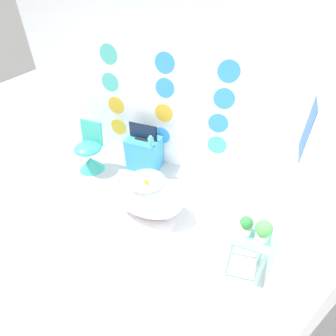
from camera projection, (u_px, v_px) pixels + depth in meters
name	position (u px, v px, depth m)	size (l,w,h in m)	color
ground_plane	(90.00, 266.00, 3.01)	(12.00, 12.00, 0.00)	silver
wall_back_dotted	(164.00, 90.00, 3.82)	(4.74, 0.05, 2.60)	white
wall_right	(304.00, 159.00, 2.44)	(0.06, 3.17, 2.60)	white
rug	(139.00, 218.00, 3.58)	(0.98, 0.83, 0.01)	silver
bathtub	(147.00, 196.00, 3.50)	(1.00, 0.58, 0.59)	white
rubber_duck	(146.00, 181.00, 3.24)	(0.06, 0.06, 0.07)	yellow
chair	(90.00, 155.00, 4.30)	(0.44, 0.44, 0.81)	#38B2A3
tv_cabinet	(144.00, 153.00, 4.33)	(0.52, 0.40, 0.55)	#389ED6
tv	(143.00, 133.00, 4.10)	(0.48, 0.12, 0.26)	black
vase	(151.00, 142.00, 3.95)	(0.09, 0.09, 0.18)	#51B2AD
side_table	(250.00, 244.00, 2.71)	(0.37, 0.36, 0.59)	#72D8B7
potted_plant_left	(246.00, 225.00, 2.60)	(0.13, 0.13, 0.21)	white
potted_plant_right	(264.00, 230.00, 2.52)	(0.17, 0.17, 0.24)	white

